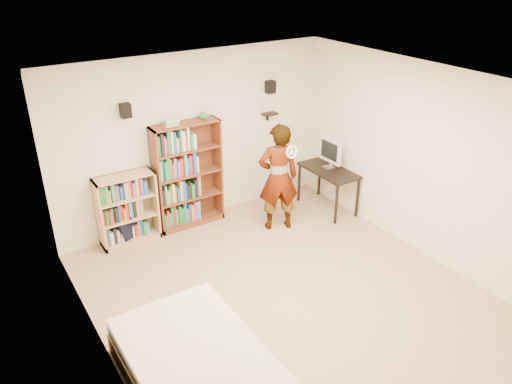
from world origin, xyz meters
The scene contains 14 objects.
ground centered at (0.00, 0.00, 0.00)m, with size 4.50×5.00×0.01m, color tan.
room_shell centered at (0.00, 0.00, 1.76)m, with size 4.52×5.02×2.71m.
crown_molding centered at (0.00, 0.00, 2.67)m, with size 4.50×5.00×0.06m.
speaker_left centered at (-1.05, 2.40, 2.00)m, with size 0.14×0.12×0.20m, color black.
speaker_right centered at (1.35, 2.40, 2.00)m, with size 0.14×0.12×0.20m, color black.
wall_shelf centered at (1.35, 2.41, 1.55)m, with size 0.25×0.16×0.03m, color black.
tall_bookshelf centered at (-0.21, 2.34, 0.84)m, with size 1.07×0.31×1.69m, color brown, non-canonical shape.
low_bookshelf centered at (-1.22, 2.34, 0.54)m, with size 0.87×0.33×1.09m, color tan, non-canonical shape.
computer_desk centered at (1.97, 1.57, 0.36)m, with size 0.53×1.05×0.72m, color black, non-canonical shape.
imac centered at (2.01, 1.63, 0.96)m, with size 0.10×0.49×0.49m, color silver, non-canonical shape.
daybed centered at (-1.61, -0.70, 0.28)m, with size 1.24×1.91×0.56m, color beige, non-canonical shape.
person centered at (0.90, 1.50, 0.86)m, with size 0.62×0.41×1.71m, color black.
wii_wheel centered at (0.90, 1.18, 1.38)m, with size 0.20×0.20×0.03m, color silver.
navy_bag centered at (-1.26, 2.34, 0.22)m, with size 0.33×0.21×0.45m, color black, non-canonical shape.
Camera 1 is at (-3.11, -4.14, 4.01)m, focal length 35.00 mm.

